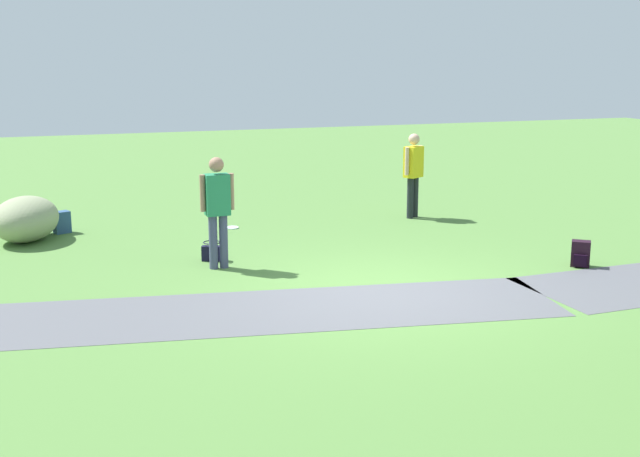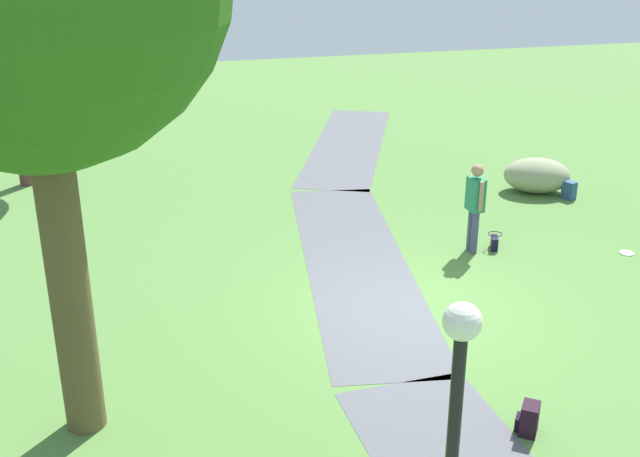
{
  "view_description": "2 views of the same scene",
  "coord_description": "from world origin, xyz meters",
  "px_view_note": "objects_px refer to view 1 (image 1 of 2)",
  "views": [
    {
      "loc": [
        4.38,
        9.9,
        3.22
      ],
      "look_at": [
        0.52,
        -1.01,
        0.71
      ],
      "focal_mm": 45.76,
      "sensor_mm": 36.0,
      "label": 1
    },
    {
      "loc": [
        -10.3,
        4.27,
        5.8
      ],
      "look_at": [
        0.63,
        1.32,
        1.27
      ],
      "focal_mm": 43.44,
      "sensor_mm": 36.0,
      "label": 2
    }
  ],
  "objects_px": {
    "man_near_boulder": "(413,169)",
    "spare_backpack_on_lawn": "(581,254)",
    "lawn_boulder": "(25,219)",
    "frisbee_on_grass": "(232,228)",
    "backpack_by_boulder": "(62,222)",
    "handbag_on_grass": "(212,252)",
    "woman_with_handbag": "(217,204)"
  },
  "relations": [
    {
      "from": "woman_with_handbag",
      "to": "spare_backpack_on_lawn",
      "type": "bearing_deg",
      "value": 161.56
    },
    {
      "from": "lawn_boulder",
      "to": "backpack_by_boulder",
      "type": "relative_size",
      "value": 4.42
    },
    {
      "from": "backpack_by_boulder",
      "to": "spare_backpack_on_lawn",
      "type": "bearing_deg",
      "value": 145.22
    },
    {
      "from": "spare_backpack_on_lawn",
      "to": "frisbee_on_grass",
      "type": "distance_m",
      "value": 6.31
    },
    {
      "from": "man_near_boulder",
      "to": "spare_backpack_on_lawn",
      "type": "bearing_deg",
      "value": 100.18
    },
    {
      "from": "lawn_boulder",
      "to": "backpack_by_boulder",
      "type": "xyz_separation_m",
      "value": [
        -0.61,
        -0.49,
        -0.2
      ]
    },
    {
      "from": "handbag_on_grass",
      "to": "frisbee_on_grass",
      "type": "relative_size",
      "value": 1.37
    },
    {
      "from": "lawn_boulder",
      "to": "frisbee_on_grass",
      "type": "bearing_deg",
      "value": 177.73
    },
    {
      "from": "backpack_by_boulder",
      "to": "handbag_on_grass",
      "type": "bearing_deg",
      "value": 126.37
    },
    {
      "from": "spare_backpack_on_lawn",
      "to": "frisbee_on_grass",
      "type": "bearing_deg",
      "value": -45.75
    },
    {
      "from": "lawn_boulder",
      "to": "frisbee_on_grass",
      "type": "distance_m",
      "value": 3.64
    },
    {
      "from": "lawn_boulder",
      "to": "backpack_by_boulder",
      "type": "distance_m",
      "value": 0.8
    },
    {
      "from": "lawn_boulder",
      "to": "spare_backpack_on_lawn",
      "type": "relative_size",
      "value": 4.42
    },
    {
      "from": "frisbee_on_grass",
      "to": "man_near_boulder",
      "type": "bearing_deg",
      "value": 176.53
    },
    {
      "from": "backpack_by_boulder",
      "to": "spare_backpack_on_lawn",
      "type": "distance_m",
      "value": 9.02
    },
    {
      "from": "woman_with_handbag",
      "to": "lawn_boulder",
      "type": "bearing_deg",
      "value": -46.47
    },
    {
      "from": "man_near_boulder",
      "to": "woman_with_handbag",
      "type": "bearing_deg",
      "value": 29.58
    },
    {
      "from": "frisbee_on_grass",
      "to": "spare_backpack_on_lawn",
      "type": "bearing_deg",
      "value": 134.25
    },
    {
      "from": "lawn_boulder",
      "to": "frisbee_on_grass",
      "type": "relative_size",
      "value": 6.75
    },
    {
      "from": "lawn_boulder",
      "to": "man_near_boulder",
      "type": "distance_m",
      "value": 7.28
    },
    {
      "from": "man_near_boulder",
      "to": "spare_backpack_on_lawn",
      "type": "height_order",
      "value": "man_near_boulder"
    },
    {
      "from": "spare_backpack_on_lawn",
      "to": "frisbee_on_grass",
      "type": "xyz_separation_m",
      "value": [
        4.4,
        -4.52,
        -0.18
      ]
    },
    {
      "from": "spare_backpack_on_lawn",
      "to": "backpack_by_boulder",
      "type": "bearing_deg",
      "value": -34.78
    },
    {
      "from": "lawn_boulder",
      "to": "man_near_boulder",
      "type": "xyz_separation_m",
      "value": [
        -7.24,
        0.36,
        0.57
      ]
    },
    {
      "from": "lawn_boulder",
      "to": "man_near_boulder",
      "type": "relative_size",
      "value": 1.06
    },
    {
      "from": "woman_with_handbag",
      "to": "spare_backpack_on_lawn",
      "type": "height_order",
      "value": "woman_with_handbag"
    },
    {
      "from": "spare_backpack_on_lawn",
      "to": "handbag_on_grass",
      "type": "bearing_deg",
      "value": -22.92
    },
    {
      "from": "man_near_boulder",
      "to": "lawn_boulder",
      "type": "bearing_deg",
      "value": -2.87
    },
    {
      "from": "man_near_boulder",
      "to": "frisbee_on_grass",
      "type": "height_order",
      "value": "man_near_boulder"
    },
    {
      "from": "backpack_by_boulder",
      "to": "spare_backpack_on_lawn",
      "type": "xyz_separation_m",
      "value": [
        -7.41,
        5.15,
        0.0
      ]
    },
    {
      "from": "man_near_boulder",
      "to": "backpack_by_boulder",
      "type": "distance_m",
      "value": 6.74
    },
    {
      "from": "lawn_boulder",
      "to": "woman_with_handbag",
      "type": "distance_m",
      "value": 4.05
    }
  ]
}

